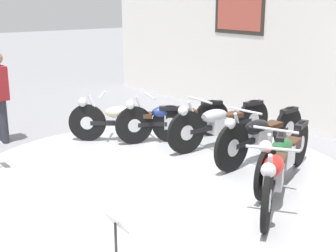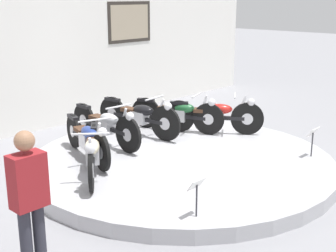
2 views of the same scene
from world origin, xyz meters
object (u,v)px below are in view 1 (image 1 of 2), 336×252
at_px(motorcycle_cream, 126,119).
at_px(motorcycle_green, 284,153).
at_px(motorcycle_black, 260,134).
at_px(info_placard_front_centre, 115,229).
at_px(visitor_standing, 0,93).
at_px(motorcycle_silver, 219,122).
at_px(motorcycle_red, 274,172).
at_px(motorcycle_blue, 171,118).

bearing_deg(motorcycle_cream, motorcycle_green, 13.32).
distance_m(motorcycle_black, info_placard_front_centre, 3.27).
distance_m(info_placard_front_centre, visitor_standing, 5.00).
xyz_separation_m(motorcycle_silver, motorcycle_red, (1.94, -1.01, -0.00)).
height_order(motorcycle_black, info_placard_front_centre, motorcycle_black).
bearing_deg(motorcycle_red, motorcycle_blue, 166.67).
relative_size(motorcycle_blue, motorcycle_red, 1.13).
distance_m(motorcycle_silver, motorcycle_green, 1.61).
bearing_deg(info_placard_front_centre, motorcycle_black, 110.02).
distance_m(motorcycle_cream, motorcycle_black, 2.19).
bearing_deg(info_placard_front_centre, motorcycle_cream, 146.07).
bearing_deg(motorcycle_cream, motorcycle_silver, 42.34).
relative_size(motorcycle_cream, motorcycle_blue, 0.81).
bearing_deg(motorcycle_green, motorcycle_red, -59.21).
bearing_deg(motorcycle_black, motorcycle_green, -27.54).
xyz_separation_m(motorcycle_blue, motorcycle_green, (2.28, 0.00, 0.01)).
xyz_separation_m(motorcycle_black, motorcycle_green, (0.72, -0.38, -0.02)).
distance_m(motorcycle_blue, info_placard_front_centre, 3.80).
distance_m(motorcycle_silver, motorcycle_black, 0.84).
xyz_separation_m(info_placard_front_centre, visitor_standing, (-4.95, 0.69, 0.31)).
height_order(motorcycle_black, motorcycle_red, motorcycle_black).
bearing_deg(visitor_standing, motorcycle_black, 31.82).
bearing_deg(motorcycle_green, motorcycle_black, 152.46).
relative_size(motorcycle_silver, motorcycle_red, 1.19).
distance_m(motorcycle_green, info_placard_front_centre, 2.72).
bearing_deg(info_placard_front_centre, motorcycle_green, 98.41).
bearing_deg(motorcycle_blue, motorcycle_silver, 27.60).
bearing_deg(motorcycle_red, motorcycle_cream, 179.99).
height_order(motorcycle_cream, info_placard_front_centre, motorcycle_cream).
bearing_deg(motorcycle_blue, motorcycle_red, -13.33).
distance_m(motorcycle_black, motorcycle_red, 1.49).
xyz_separation_m(motorcycle_red, visitor_standing, (-4.92, -1.37, 0.29)).
height_order(motorcycle_cream, motorcycle_silver, motorcycle_silver).
distance_m(motorcycle_cream, motorcycle_blue, 0.74).
height_order(motorcycle_blue, motorcycle_silver, motorcycle_silver).
height_order(motorcycle_green, info_placard_front_centre, motorcycle_green).
distance_m(motorcycle_black, motorcycle_green, 0.81).
xyz_separation_m(motorcycle_cream, motorcycle_red, (3.04, -0.00, 0.02)).
bearing_deg(motorcycle_cream, info_placard_front_centre, -33.93).
xyz_separation_m(motorcycle_black, info_placard_front_centre, (1.12, -3.07, -0.03)).
height_order(motorcycle_silver, visitor_standing, visitor_standing).
relative_size(motorcycle_red, info_placard_front_centre, 3.27).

